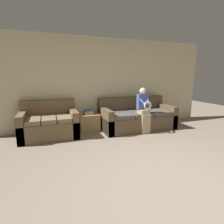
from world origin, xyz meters
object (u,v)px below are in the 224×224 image
object	(u,v)px
couch_side	(49,124)
book_stack	(88,112)
child_left_seated	(144,108)
couch_main	(136,118)
side_shelf	(89,122)

from	to	relation	value
couch_side	book_stack	world-z (taller)	couch_side
child_left_seated	book_stack	size ratio (longest dim) A/B	3.93
couch_main	book_stack	world-z (taller)	couch_main
couch_main	couch_side	size ratio (longest dim) A/B	1.54
side_shelf	couch_side	bearing A→B (deg)	-169.87
child_left_seated	couch_side	bearing A→B (deg)	168.47
child_left_seated	side_shelf	bearing A→B (deg)	153.38
side_shelf	book_stack	size ratio (longest dim) A/B	1.88
couch_side	book_stack	xyz separation A→B (m)	(1.03, 0.19, 0.20)
couch_side	book_stack	bearing A→B (deg)	10.50
side_shelf	couch_main	bearing A→B (deg)	-10.85
child_left_seated	side_shelf	distance (m)	1.56
couch_main	book_stack	size ratio (longest dim) A/B	6.86
couch_side	side_shelf	xyz separation A→B (m)	(1.04, 0.19, -0.08)
side_shelf	book_stack	bearing A→B (deg)	132.91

